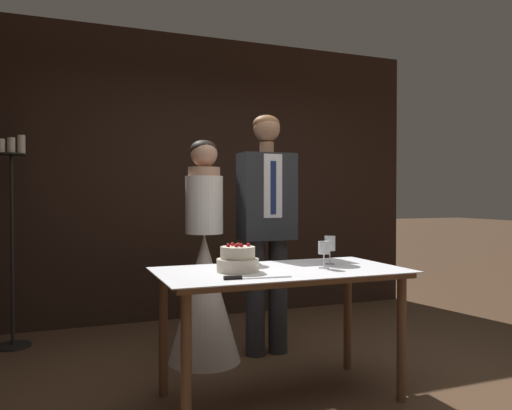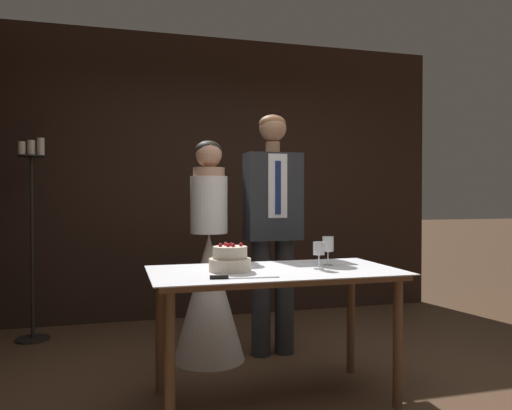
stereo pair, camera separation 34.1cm
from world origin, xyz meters
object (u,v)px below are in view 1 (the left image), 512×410
object	(u,v)px
bride	(204,281)
wine_glass_middle	(330,245)
cake_knife	(245,278)
wine_glass_near	(324,249)
cake_table	(281,284)
tiered_cake	(238,260)
candle_stand	(12,239)
groom	(267,220)

from	to	relation	value
bride	wine_glass_middle	bearing A→B (deg)	-49.14
cake_knife	wine_glass_near	size ratio (longest dim) A/B	2.28
cake_table	bride	distance (m)	0.87
tiered_cake	wine_glass_near	size ratio (longest dim) A/B	1.50
cake_table	candle_stand	size ratio (longest dim) A/B	0.86
wine_glass_near	candle_stand	xyz separation A→B (m)	(-1.89, 1.79, -0.02)
tiered_cake	wine_glass_middle	distance (m)	0.67
groom	bride	bearing A→B (deg)	179.95
groom	candle_stand	distance (m)	2.09
bride	candle_stand	size ratio (longest dim) A/B	0.95
tiered_cake	candle_stand	bearing A→B (deg)	127.93
cake_knife	groom	xyz separation A→B (m)	(0.58, 1.08, 0.25)
bride	groom	size ratio (longest dim) A/B	0.89
wine_glass_near	wine_glass_middle	bearing A→B (deg)	48.78
cake_knife	wine_glass_middle	bearing A→B (deg)	31.31
wine_glass_middle	bride	distance (m)	1.03
cake_table	wine_glass_middle	world-z (taller)	wine_glass_middle
cake_table	groom	size ratio (longest dim) A/B	0.80
cake_table	candle_stand	bearing A→B (deg)	132.85
cake_table	tiered_cake	distance (m)	0.31
wine_glass_middle	cake_knife	bearing A→B (deg)	-154.76
tiered_cake	wine_glass_near	xyz separation A→B (m)	(0.54, -0.07, 0.05)
wine_glass_near	candle_stand	distance (m)	2.60
cake_table	groom	distance (m)	0.94
tiered_cake	bride	size ratio (longest dim) A/B	0.15
cake_table	bride	xyz separation A→B (m)	(-0.25, 0.83, -0.09)
tiered_cake	wine_glass_middle	xyz separation A→B (m)	(0.66, 0.07, 0.06)
cake_table	groom	bearing A→B (deg)	73.11
bride	groom	distance (m)	0.67
groom	candle_stand	bearing A→B (deg)	153.94
cake_table	tiered_cake	world-z (taller)	tiered_cake
cake_table	groom	world-z (taller)	groom
wine_glass_middle	tiered_cake	bearing A→B (deg)	-173.90
cake_table	tiered_cake	bearing A→B (deg)	176.39
bride	candle_stand	xyz separation A→B (m)	(-1.36, 0.91, 0.28)
cake_table	wine_glass_middle	xyz separation A→B (m)	(0.39, 0.09, 0.22)
tiered_cake	groom	bearing A→B (deg)	57.19
cake_knife	bride	xyz separation A→B (m)	(0.07, 1.08, -0.19)
groom	candle_stand	world-z (taller)	groom
tiered_cake	wine_glass_middle	size ratio (longest dim) A/B	1.34
tiered_cake	cake_knife	world-z (taller)	tiered_cake
wine_glass_middle	groom	world-z (taller)	groom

